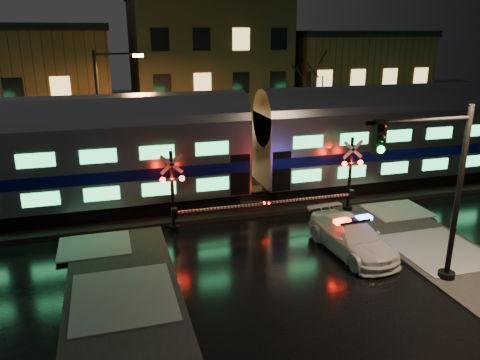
{
  "coord_description": "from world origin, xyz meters",
  "views": [
    {
      "loc": [
        -6.57,
        -17.85,
        8.94
      ],
      "look_at": [
        -0.68,
        2.5,
        2.2
      ],
      "focal_mm": 35.0,
      "sensor_mm": 36.0,
      "label": 1
    }
  ],
  "objects_px": {
    "police_car": "(352,237)",
    "traffic_light": "(435,195)",
    "crossing_signal_right": "(344,183)",
    "crossing_signal_left": "(181,199)",
    "streetlight": "(105,114)"
  },
  "relations": [
    {
      "from": "traffic_light",
      "to": "crossing_signal_left",
      "type": "bearing_deg",
      "value": 142.52
    },
    {
      "from": "crossing_signal_left",
      "to": "police_car",
      "type": "bearing_deg",
      "value": -32.76
    },
    {
      "from": "crossing_signal_left",
      "to": "traffic_light",
      "type": "xyz_separation_m",
      "value": [
        7.77,
        -7.3,
        1.92
      ]
    },
    {
      "from": "police_car",
      "to": "traffic_light",
      "type": "relative_size",
      "value": 0.76
    },
    {
      "from": "police_car",
      "to": "traffic_light",
      "type": "height_order",
      "value": "traffic_light"
    },
    {
      "from": "crossing_signal_right",
      "to": "crossing_signal_left",
      "type": "relative_size",
      "value": 1.02
    },
    {
      "from": "crossing_signal_right",
      "to": "streetlight",
      "type": "xyz_separation_m",
      "value": [
        -11.36,
        6.7,
        2.98
      ]
    },
    {
      "from": "crossing_signal_left",
      "to": "streetlight",
      "type": "height_order",
      "value": "streetlight"
    },
    {
      "from": "crossing_signal_right",
      "to": "streetlight",
      "type": "bearing_deg",
      "value": 149.47
    },
    {
      "from": "crossing_signal_left",
      "to": "streetlight",
      "type": "xyz_separation_m",
      "value": [
        -3.04,
        6.7,
        3.01
      ]
    },
    {
      "from": "crossing_signal_right",
      "to": "crossing_signal_left",
      "type": "bearing_deg",
      "value": -179.99
    },
    {
      "from": "crossing_signal_left",
      "to": "traffic_light",
      "type": "distance_m",
      "value": 10.84
    },
    {
      "from": "crossing_signal_left",
      "to": "traffic_light",
      "type": "bearing_deg",
      "value": -43.2
    },
    {
      "from": "police_car",
      "to": "crossing_signal_left",
      "type": "bearing_deg",
      "value": 142.59
    },
    {
      "from": "police_car",
      "to": "crossing_signal_right",
      "type": "distance_m",
      "value": 4.65
    }
  ]
}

